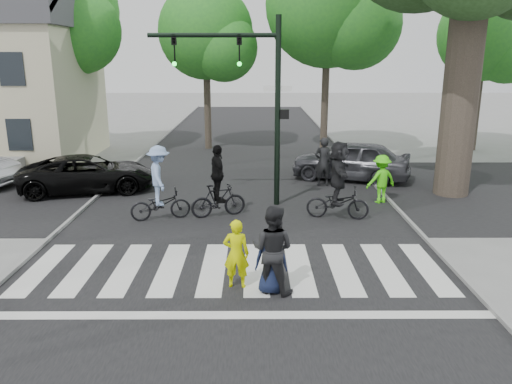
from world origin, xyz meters
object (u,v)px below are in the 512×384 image
Objects in this scene: pedestrian_child at (271,261)px; cyclist_left at (160,188)px; pedestrian_adult at (272,249)px; cyclist_mid at (218,188)px; cyclist_right at (338,185)px; car_suv at (88,174)px; car_grey at (351,160)px; pedestrian_woman at (236,254)px; traffic_signal at (251,85)px.

pedestrian_child is 0.62× the size of cyclist_left.
cyclist_left reaches higher than pedestrian_adult.
cyclist_left is 1.74m from cyclist_mid.
cyclist_mid is 3.63m from cyclist_right.
car_suv is at bearing -29.60° from pedestrian_adult.
cyclist_mid reaches higher than pedestrian_adult.
cyclist_right is at bearing -91.64° from pedestrian_adult.
car_grey is at bearing -105.88° from pedestrian_child.
pedestrian_adult reaches higher than pedestrian_woman.
pedestrian_woman is at bearing -81.61° from cyclist_mid.
cyclist_mid is (-0.72, 4.88, 0.16)m from pedestrian_woman.
traffic_signal is at bearing -82.47° from pedestrian_child.
cyclist_mid is at bearing -51.75° from pedestrian_adult.
car_grey is at bearing -92.95° from car_suv.
pedestrian_woman is 5.51m from cyclist_right.
traffic_signal reaches higher than pedestrian_woman.
traffic_signal is 7.04m from pedestrian_adult.
cyclist_mid is 5.78m from car_suv.
car_grey reaches higher than pedestrian_woman.
cyclist_left reaches higher than cyclist_mid.
pedestrian_woman is 1.09× the size of pedestrian_child.
traffic_signal reaches higher than pedestrian_child.
car_suv is at bearing -60.98° from car_grey.
cyclist_left is (-3.16, 4.85, 0.28)m from pedestrian_child.
traffic_signal is 3.40m from cyclist_mid.
cyclist_left is at bearing -148.89° from car_suv.
pedestrian_child is at bearing 77.88° from pedestrian_adult.
pedestrian_adult is 0.83× the size of cyclist_left.
pedestrian_adult is 5.34m from cyclist_right.
pedestrian_woman is 0.80m from pedestrian_adult.
cyclist_mid is (-1.44, 5.13, 0.22)m from pedestrian_child.
pedestrian_adult is 5.30m from cyclist_mid.
traffic_signal is 7.18m from pedestrian_child.
pedestrian_adult is at bearing -56.41° from cyclist_left.
pedestrian_child is at bearing -86.05° from traffic_signal.
pedestrian_adult is 0.84× the size of cyclist_mid.
cyclist_mid is 6.88m from car_grey.
pedestrian_child is 5.40m from cyclist_right.
pedestrian_adult is 10.47m from car_grey.
pedestrian_child is 0.29× the size of car_suv.
traffic_signal is 2.53× the size of cyclist_right.
car_grey is at bearing 44.04° from cyclist_mid.
car_grey is (4.95, 4.78, -0.13)m from cyclist_mid.
cyclist_right reaches higher than cyclist_mid.
pedestrian_child is 10.34m from car_suv.
cyclist_right is at bearing -123.70° from car_suv.
cyclist_mid is at bearing 176.88° from cyclist_right.
pedestrian_child is (0.72, -0.25, -0.06)m from pedestrian_woman.
pedestrian_woman is at bearing 6.43° from pedestrian_adult.
cyclist_right reaches higher than car_suv.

